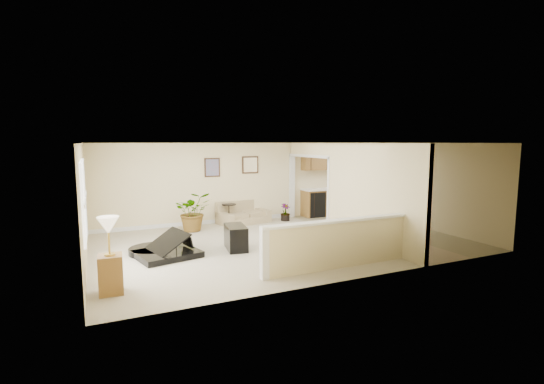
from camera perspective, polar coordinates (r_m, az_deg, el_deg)
name	(u,v)px	position (r m, az deg, el deg)	size (l,w,h in m)	color
floor	(282,242)	(10.07, 1.53, -7.26)	(9.00, 9.00, 0.00)	#B6AC8E
back_wall	(241,182)	(12.58, -4.48, 1.41)	(9.00, 0.04, 2.50)	beige
front_wall	(356,213)	(7.30, 12.01, -2.97)	(9.00, 0.04, 2.50)	beige
left_wall	(84,205)	(8.85, -25.63, -1.75)	(0.04, 6.00, 2.50)	beige
right_wall	(418,185)	(12.48, 20.45, 0.93)	(0.04, 6.00, 2.50)	beige
ceiling	(283,143)	(9.75, 1.58, 7.11)	(9.00, 6.00, 0.04)	white
kitchen_vinyl	(381,230)	(11.77, 15.50, -5.38)	(2.70, 6.00, 0.01)	#9D886A
interior_partition	(337,190)	(10.96, 9.45, 0.31)	(0.18, 5.99, 2.50)	beige
pony_half_wall	(336,243)	(8.05, 9.32, -7.27)	(3.42, 0.22, 1.00)	beige
left_window	(83,199)	(8.32, -25.65, -0.88)	(0.05, 2.15, 1.45)	white
wall_art_left	(212,167)	(12.22, -8.65, 3.53)	(0.48, 0.04, 0.58)	#352113
wall_mirror	(250,165)	(12.62, -3.18, 3.95)	(0.55, 0.04, 0.55)	#352113
kitchen_cabinets	(330,190)	(13.81, 8.45, 0.29)	(2.36, 0.65, 2.33)	olive
piano	(164,233)	(9.11, -15.35, -5.81)	(1.70, 1.71, 1.21)	black
piano_bench	(236,237)	(9.40, -5.26, -6.57)	(0.43, 0.85, 0.57)	black
loveseat	(243,212)	(12.41, -4.20, -2.92)	(1.74, 1.21, 0.89)	tan
accent_table	(229,211)	(12.19, -6.25, -2.80)	(0.44, 0.44, 0.63)	black
palm_plant	(193,212)	(11.44, -11.30, -2.82)	(1.10, 0.98, 1.12)	black
small_plant	(285,213)	(12.72, 1.93, -3.12)	(0.37, 0.37, 0.56)	black
lamp_stand	(110,261)	(7.17, -22.40, -9.26)	(0.40, 0.40, 1.31)	olive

